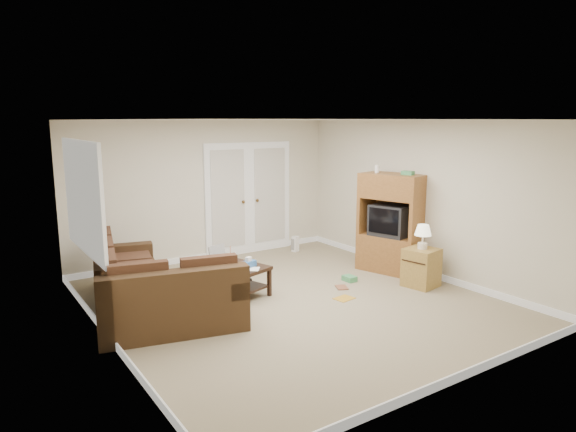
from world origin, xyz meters
TOP-DOWN VIEW (x-y plane):
  - floor at (0.00, 0.00)m, footprint 5.50×5.50m
  - ceiling at (0.00, 0.00)m, footprint 5.00×5.50m
  - wall_left at (-2.50, 0.00)m, footprint 0.02×5.50m
  - wall_right at (2.50, 0.00)m, footprint 0.02×5.50m
  - wall_back at (0.00, 2.75)m, footprint 5.00×0.02m
  - wall_front at (0.00, -2.75)m, footprint 5.00×0.02m
  - baseboards at (0.00, 0.00)m, footprint 5.00×5.50m
  - french_doors at (0.85, 2.71)m, footprint 1.80×0.05m
  - window_left at (-2.46, 1.00)m, footprint 0.05×1.92m
  - sectional_sofa at (-1.84, 0.69)m, footprint 1.89×2.94m
  - coffee_table at (-0.51, 0.81)m, footprint 0.84×1.19m
  - tv_armoire at (2.20, 0.33)m, footprint 0.82×1.14m
  - side_cabinet at (2.01, -0.52)m, footprint 0.53×0.53m
  - space_heater at (1.61, 2.28)m, footprint 0.14×0.13m
  - floor_magazine at (0.67, -0.31)m, footprint 0.31×0.26m
  - floor_greenbox at (1.27, 0.27)m, footprint 0.16×0.21m
  - floor_book at (0.87, 0.11)m, footprint 0.24×0.27m

SIDE VIEW (x-z plane):
  - floor at x=0.00m, z-range 0.00..0.00m
  - floor_magazine at x=0.67m, z-range 0.00..0.01m
  - floor_book at x=0.87m, z-range 0.00..0.02m
  - floor_greenbox at x=1.27m, z-range 0.00..0.08m
  - baseboards at x=0.00m, z-range 0.00..0.10m
  - space_heater at x=1.61m, z-range 0.00..0.30m
  - coffee_table at x=-0.51m, z-range -0.13..0.61m
  - sectional_sofa at x=-1.84m, z-range -0.09..0.72m
  - side_cabinet at x=2.01m, z-range -0.13..0.82m
  - tv_armoire at x=2.20m, z-range -0.05..1.71m
  - french_doors at x=0.85m, z-range -0.03..2.10m
  - wall_left at x=-2.50m, z-range 0.00..2.50m
  - wall_right at x=2.50m, z-range 0.00..2.50m
  - wall_back at x=0.00m, z-range 0.00..2.50m
  - wall_front at x=0.00m, z-range 0.00..2.50m
  - window_left at x=-2.46m, z-range 0.84..2.26m
  - ceiling at x=0.00m, z-range 2.49..2.51m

